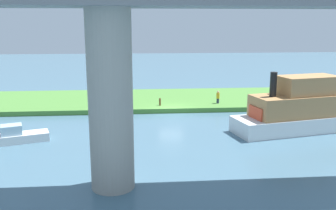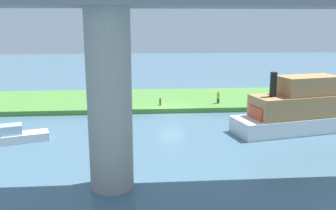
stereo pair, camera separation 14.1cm
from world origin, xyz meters
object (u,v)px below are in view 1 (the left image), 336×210
motorboat_white (296,109)px  skiff_small (18,136)px  person_on_bank (218,97)px  bridge_pylon (111,102)px  houseboat_blue (303,111)px  mooring_post (160,102)px

motorboat_white → skiff_small: 23.13m
person_on_bank → skiff_small: 21.29m
bridge_pylon → motorboat_white: 18.45m
motorboat_white → houseboat_blue: (-2.94, -4.87, -1.34)m
person_on_bank → skiff_small: person_on_bank is taller
bridge_pylon → houseboat_blue: (-18.04, -15.02, -4.40)m
bridge_pylon → mooring_post: bridge_pylon is taller
mooring_post → houseboat_blue: 14.72m
bridge_pylon → motorboat_white: bridge_pylon is taller
mooring_post → person_on_bank: bearing=-174.2°
mooring_post → houseboat_blue: size_ratio=0.15×
person_on_bank → motorboat_white: (-4.72, 9.63, 0.74)m
bridge_pylon → person_on_bank: size_ratio=7.19×
mooring_post → skiff_small: size_ratio=0.17×
mooring_post → motorboat_white: size_ratio=0.07×
bridge_pylon → skiff_small: (7.96, -8.99, -4.48)m
skiff_small → houseboat_blue: size_ratio=0.86×
skiff_small → bridge_pylon: bearing=131.5°
person_on_bank → houseboat_blue: person_on_bank is taller
bridge_pylon → houseboat_blue: bearing=-140.2°
person_on_bank → skiff_small: size_ratio=0.30×
bridge_pylon → houseboat_blue: 23.88m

